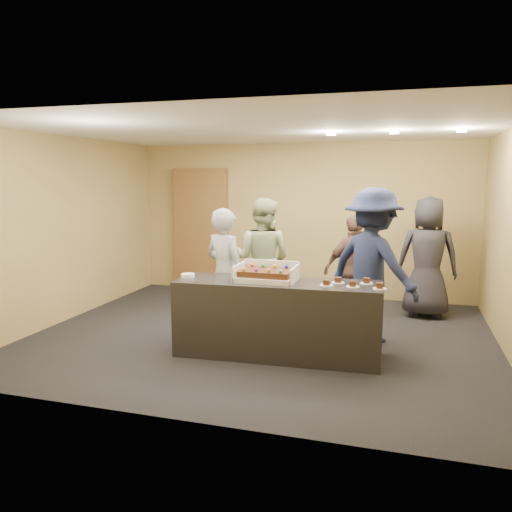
# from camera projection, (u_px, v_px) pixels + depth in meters

# --- Properties ---
(room) EXTENTS (6.04, 6.00, 2.70)m
(room) POSITION_uv_depth(u_px,v_px,m) (262.00, 236.00, 6.51)
(room) COLOR black
(room) RESTS_ON ground
(serving_counter) EXTENTS (2.44, 0.83, 0.90)m
(serving_counter) POSITION_uv_depth(u_px,v_px,m) (278.00, 319.00, 5.90)
(serving_counter) COLOR black
(serving_counter) RESTS_ON floor
(storage_cabinet) EXTENTS (1.03, 0.15, 2.27)m
(storage_cabinet) POSITION_uv_depth(u_px,v_px,m) (201.00, 230.00, 9.35)
(storage_cabinet) COLOR brown
(storage_cabinet) RESTS_ON floor
(cake_box) EXTENTS (0.70, 0.49, 0.21)m
(cake_box) POSITION_uv_depth(u_px,v_px,m) (267.00, 276.00, 5.88)
(cake_box) COLOR white
(cake_box) RESTS_ON serving_counter
(sheet_cake) EXTENTS (0.60, 0.41, 0.12)m
(sheet_cake) POSITION_uv_depth(u_px,v_px,m) (266.00, 273.00, 5.85)
(sheet_cake) COLOR #3B1C0D
(sheet_cake) RESTS_ON cake_box
(plate_stack) EXTENTS (0.17, 0.17, 0.04)m
(plate_stack) POSITION_uv_depth(u_px,v_px,m) (188.00, 275.00, 6.08)
(plate_stack) COLOR white
(plate_stack) RESTS_ON serving_counter
(slice_a) EXTENTS (0.15, 0.15, 0.07)m
(slice_a) POSITION_uv_depth(u_px,v_px,m) (327.00, 284.00, 5.59)
(slice_a) COLOR white
(slice_a) RESTS_ON serving_counter
(slice_b) EXTENTS (0.15, 0.15, 0.07)m
(slice_b) POSITION_uv_depth(u_px,v_px,m) (338.00, 281.00, 5.73)
(slice_b) COLOR white
(slice_b) RESTS_ON serving_counter
(slice_c) EXTENTS (0.15, 0.15, 0.07)m
(slice_c) POSITION_uv_depth(u_px,v_px,m) (353.00, 285.00, 5.52)
(slice_c) COLOR white
(slice_c) RESTS_ON serving_counter
(slice_d) EXTENTS (0.15, 0.15, 0.07)m
(slice_d) POSITION_uv_depth(u_px,v_px,m) (367.00, 282.00, 5.70)
(slice_d) COLOR white
(slice_d) RESTS_ON serving_counter
(slice_e) EXTENTS (0.15, 0.15, 0.07)m
(slice_e) POSITION_uv_depth(u_px,v_px,m) (380.00, 287.00, 5.42)
(slice_e) COLOR white
(slice_e) RESTS_ON serving_counter
(person_server_grey) EXTENTS (0.74, 0.63, 1.72)m
(person_server_grey) POSITION_uv_depth(u_px,v_px,m) (225.00, 274.00, 6.49)
(person_server_grey) COLOR #95969A
(person_server_grey) RESTS_ON floor
(person_sage_man) EXTENTS (0.97, 0.81, 1.81)m
(person_sage_man) POSITION_uv_depth(u_px,v_px,m) (263.00, 259.00, 7.40)
(person_sage_man) COLOR #A0AC7C
(person_sage_man) RESTS_ON floor
(person_navy_man) EXTENTS (1.47, 1.30, 1.98)m
(person_navy_man) POSITION_uv_depth(u_px,v_px,m) (372.00, 266.00, 6.36)
(person_navy_man) COLOR #1A213F
(person_navy_man) RESTS_ON floor
(person_brown_extra) EXTENTS (0.99, 0.79, 1.57)m
(person_brown_extra) POSITION_uv_depth(u_px,v_px,m) (354.00, 269.00, 7.25)
(person_brown_extra) COLOR brown
(person_brown_extra) RESTS_ON floor
(person_dark_suit) EXTENTS (0.91, 0.60, 1.83)m
(person_dark_suit) POSITION_uv_depth(u_px,v_px,m) (428.00, 257.00, 7.51)
(person_dark_suit) COLOR #242328
(person_dark_suit) RESTS_ON floor
(ceiling_spotlights) EXTENTS (1.72, 0.12, 0.03)m
(ceiling_spotlights) POSITION_uv_depth(u_px,v_px,m) (394.00, 132.00, 6.33)
(ceiling_spotlights) COLOR #FFEAC6
(ceiling_spotlights) RESTS_ON ceiling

